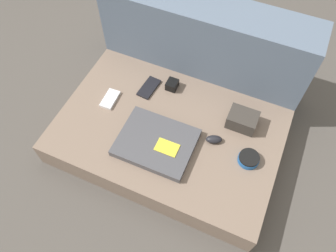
{
  "coord_description": "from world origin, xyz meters",
  "views": [
    {
      "loc": [
        0.29,
        -0.67,
        1.29
      ],
      "look_at": [
        0.0,
        0.0,
        0.15
      ],
      "focal_mm": 35.0,
      "sensor_mm": 36.0,
      "label": 1
    }
  ],
  "objects": [
    {
      "name": "phone_silver",
      "position": [
        -0.17,
        0.16,
        0.13
      ],
      "size": [
        0.07,
        0.13,
        0.01
      ],
      "rotation": [
        0.0,
        0.0,
        -0.09
      ],
      "color": "black",
      "rests_on": "couch_seat"
    },
    {
      "name": "couch_seat",
      "position": [
        0.0,
        0.0,
        0.06
      ],
      "size": [
        0.93,
        0.61,
        0.13
      ],
      "color": "#7A6656",
      "rests_on": "ground_plane"
    },
    {
      "name": "laptop",
      "position": [
        -0.01,
        -0.09,
        0.15
      ],
      "size": [
        0.3,
        0.24,
        0.03
      ],
      "rotation": [
        0.0,
        0.0,
        0.01
      ],
      "color": "#47474C",
      "rests_on": "couch_seat"
    },
    {
      "name": "charger_brick",
      "position": [
        -0.07,
        0.21,
        0.15
      ],
      "size": [
        0.05,
        0.05,
        0.04
      ],
      "color": "black",
      "rests_on": "couch_seat"
    },
    {
      "name": "computer_mouse",
      "position": [
        0.19,
        0.02,
        0.14
      ],
      "size": [
        0.08,
        0.06,
        0.03
      ],
      "rotation": [
        0.0,
        0.0,
        0.4
      ],
      "color": "black",
      "rests_on": "couch_seat"
    },
    {
      "name": "phone_black",
      "position": [
        -0.29,
        0.03,
        0.14
      ],
      "size": [
        0.06,
        0.1,
        0.01
      ],
      "rotation": [
        0.0,
        0.0,
        0.05
      ],
      "color": "silver",
      "rests_on": "couch_seat"
    },
    {
      "name": "ground_plane",
      "position": [
        0.0,
        0.0,
        0.0
      ],
      "size": [
        8.0,
        8.0,
        0.0
      ],
      "primitive_type": "plane",
      "color": "#4C4742"
    },
    {
      "name": "camera_pouch",
      "position": [
        0.27,
        0.15,
        0.16
      ],
      "size": [
        0.12,
        0.09,
        0.07
      ],
      "color": "#38332D",
      "rests_on": "couch_seat"
    },
    {
      "name": "speaker_puck",
      "position": [
        0.35,
        -0.01,
        0.15
      ],
      "size": [
        0.08,
        0.08,
        0.03
      ],
      "color": "#1E569E",
      "rests_on": "couch_seat"
    },
    {
      "name": "couch_backrest",
      "position": [
        0.0,
        0.4,
        0.23
      ],
      "size": [
        0.93,
        0.2,
        0.46
      ],
      "color": "slate",
      "rests_on": "ground_plane"
    }
  ]
}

